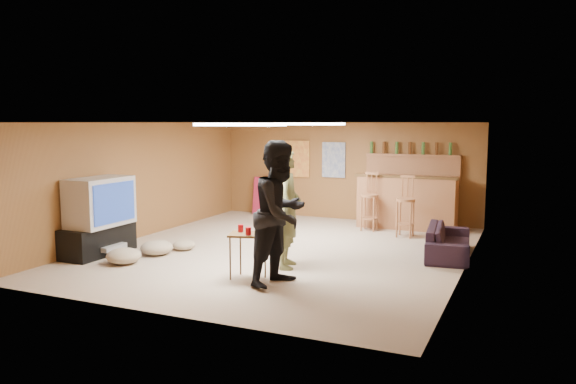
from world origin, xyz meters
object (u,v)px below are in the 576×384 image
at_px(tv_body, 100,202).
at_px(bar_counter, 407,202).
at_px(sofa, 449,241).
at_px(person_black, 281,213).
at_px(person_olive, 287,208).
at_px(tray_table, 248,256).

distance_m(tv_body, bar_counter, 6.09).
bearing_deg(sofa, tv_body, 107.17).
bearing_deg(person_black, tv_body, 97.89).
height_order(person_olive, tray_table, person_olive).
bearing_deg(person_black, bar_counter, 4.86).
bearing_deg(person_black, person_olive, 31.84).
relative_size(person_olive, sofa, 1.06).
xyz_separation_m(bar_counter, tray_table, (-1.25, -4.73, -0.22)).
relative_size(person_black, tray_table, 3.01).
xyz_separation_m(tv_body, sofa, (5.30, 2.28, -0.65)).
bearing_deg(sofa, person_olive, 122.97).
height_order(bar_counter, person_black, person_black).
distance_m(person_olive, sofa, 2.85).
bearing_deg(tv_body, bar_counter, 47.00).
xyz_separation_m(tv_body, tray_table, (2.90, -0.28, -0.57)).
distance_m(person_black, sofa, 3.29).
bearing_deg(person_black, tray_table, 98.37).
xyz_separation_m(person_olive, person_black, (0.29, -0.86, 0.07)).
xyz_separation_m(bar_counter, sofa, (1.15, -2.17, -0.30)).
relative_size(bar_counter, person_black, 1.02).
distance_m(person_olive, tray_table, 1.03).
relative_size(person_olive, person_black, 0.92).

